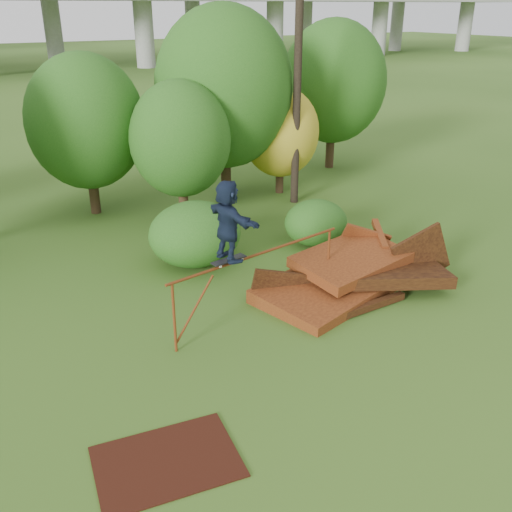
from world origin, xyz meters
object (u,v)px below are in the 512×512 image
skater (228,221)px  flat_plate (167,461)px  utility_pole (298,76)px  scrap_pile (352,275)px

skater → flat_plate: bearing=131.1°
utility_pole → flat_plate: bearing=-132.5°
scrap_pile → flat_plate: (-6.53, -3.37, -0.37)m
scrap_pile → skater: skater is taller
scrap_pile → skater: (-3.68, -0.19, 2.24)m
skater → utility_pole: size_ratio=0.20×
scrap_pile → utility_pole: bearing=68.1°
skater → flat_plate: skater is taller
flat_plate → utility_pole: size_ratio=0.25×
flat_plate → utility_pole: 14.41m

